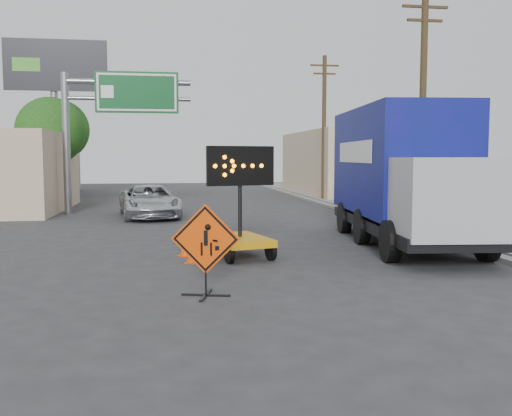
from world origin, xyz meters
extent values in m
plane|color=#2D2D30|center=(0.00, 0.00, 0.00)|extent=(100.00, 100.00, 0.00)
cube|color=gray|center=(7.20, 15.00, 0.06)|extent=(0.40, 60.00, 0.12)
cube|color=gray|center=(9.50, 15.00, 0.07)|extent=(4.00, 60.00, 0.15)
cube|color=#CDB494|center=(13.00, 30.00, 2.30)|extent=(10.00, 14.00, 4.60)
cylinder|color=slate|center=(-6.50, 18.00, 3.40)|extent=(0.36, 0.36, 6.80)
cylinder|color=slate|center=(-3.50, 18.00, 6.40)|extent=(6.00, 0.28, 0.28)
cylinder|color=slate|center=(-3.50, 18.00, 5.60)|extent=(6.00, 0.20, 0.20)
cube|color=#054118|center=(-3.10, 17.88, 5.90)|extent=(4.00, 0.10, 2.00)
cube|color=silver|center=(-3.10, 17.81, 5.90)|extent=(3.80, 0.01, 1.80)
cylinder|color=slate|center=(-8.50, 26.00, 4.50)|extent=(0.44, 0.44, 9.00)
cube|color=silver|center=(-8.30, 25.85, 8.30)|extent=(6.00, 0.25, 3.00)
cube|color=black|center=(-8.30, 25.70, 8.30)|extent=(6.10, 0.04, 3.10)
cylinder|color=#46351E|center=(8.00, 10.00, 4.50)|extent=(0.26, 0.26, 9.00)
cube|color=#46351E|center=(8.00, 10.00, 8.40)|extent=(1.80, 0.10, 0.10)
cube|color=#46351E|center=(8.00, 10.00, 7.90)|extent=(1.40, 0.10, 0.10)
cylinder|color=#46351E|center=(8.00, 24.00, 4.50)|extent=(0.26, 0.26, 9.00)
cube|color=#46351E|center=(8.00, 24.00, 8.40)|extent=(1.80, 0.10, 0.10)
cube|color=#46351E|center=(8.00, 24.00, 7.90)|extent=(1.40, 0.10, 0.10)
cylinder|color=#46351E|center=(-8.00, 22.00, 1.62)|extent=(0.28, 0.28, 3.25)
sphere|color=#164614|center=(-8.00, 22.00, 4.18)|extent=(3.71, 3.71, 3.71)
cylinder|color=#46351E|center=(-9.00, 30.00, 1.79)|extent=(0.28, 0.28, 3.58)
sphere|color=#164614|center=(-9.00, 30.00, 4.61)|extent=(4.10, 4.10, 4.10)
cube|color=black|center=(-0.93, 0.42, 0.02)|extent=(0.97, 0.33, 0.04)
cube|color=black|center=(-0.93, 0.42, 0.02)|extent=(0.33, 0.97, 0.04)
cylinder|color=black|center=(-0.93, 0.42, 0.38)|extent=(0.04, 0.04, 0.77)
cube|color=#DE4104|center=(-0.93, 0.42, 1.15)|extent=(1.36, 0.40, 1.40)
cube|color=black|center=(-0.93, 0.42, 1.15)|extent=(1.26, 0.35, 1.31)
cube|color=#C8880B|center=(0.29, 4.68, 0.48)|extent=(1.79, 2.41, 0.19)
cylinder|color=black|center=(0.29, 4.68, 1.72)|extent=(0.11, 0.11, 2.37)
cube|color=black|center=(0.29, 4.68, 2.53)|extent=(1.90, 0.59, 1.08)
imported|color=silver|center=(-2.52, 15.68, 0.74)|extent=(3.14, 5.62, 1.48)
cube|color=black|center=(5.68, 6.09, 0.68)|extent=(3.59, 9.24, 0.34)
cube|color=#071353|center=(5.68, 6.99, 2.65)|extent=(3.50, 7.23, 3.38)
cube|color=#9EA0A5|center=(5.68, 2.48, 1.75)|extent=(2.78, 2.28, 2.03)
cube|color=#DE4104|center=(-1.06, 4.05, 0.01)|extent=(0.40, 0.40, 0.03)
cone|color=#DE4104|center=(-1.06, 4.05, 0.33)|extent=(0.25, 0.25, 0.60)
cylinder|color=silver|center=(-1.06, 4.05, 0.40)|extent=(0.20, 0.20, 0.09)
cube|color=#DE4104|center=(-1.21, 5.09, 0.01)|extent=(0.44, 0.44, 0.03)
cone|color=#DE4104|center=(-1.21, 5.09, 0.35)|extent=(0.27, 0.27, 0.65)
cylinder|color=silver|center=(-1.21, 5.09, 0.43)|extent=(0.22, 0.22, 0.10)
cube|color=#DE4104|center=(-1.04, 6.58, 0.02)|extent=(0.40, 0.40, 0.03)
cone|color=#DE4104|center=(-1.04, 6.58, 0.37)|extent=(0.28, 0.28, 0.69)
cylinder|color=silver|center=(-1.04, 6.58, 0.46)|extent=(0.23, 0.23, 0.10)
camera|label=1|loc=(-1.63, -10.79, 2.78)|focal=40.00mm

